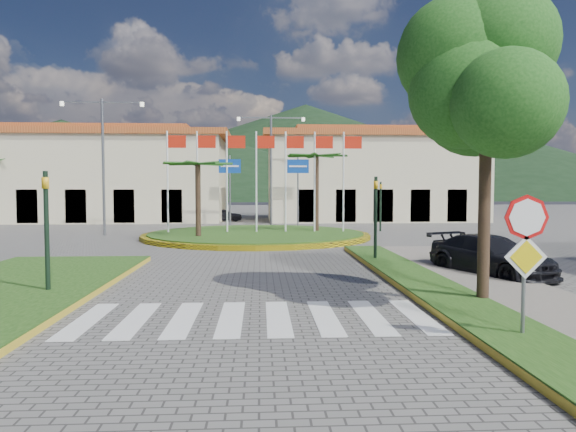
{
  "coord_description": "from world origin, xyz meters",
  "views": [
    {
      "loc": [
        0.23,
        -6.79,
        2.75
      ],
      "look_at": [
        1.03,
        8.0,
        1.96
      ],
      "focal_mm": 32.0,
      "sensor_mm": 36.0,
      "label": 1
    }
  ],
  "objects": [
    {
      "name": "ground",
      "position": [
        0.0,
        0.0,
        0.0
      ],
      "size": [
        160.0,
        160.0,
        0.0
      ],
      "primitive_type": "plane",
      "color": "#605D5B",
      "rests_on": "ground"
    },
    {
      "name": "verge_right",
      "position": [
        4.8,
        2.0,
        0.09
      ],
      "size": [
        1.6,
        28.0,
        0.18
      ],
      "primitive_type": "cube",
      "color": "#1C4313",
      "rests_on": "ground"
    },
    {
      "name": "crosswalk",
      "position": [
        0.0,
        4.0,
        0.01
      ],
      "size": [
        8.0,
        3.0,
        0.01
      ],
      "primitive_type": "cube",
      "color": "silver",
      "rests_on": "ground"
    },
    {
      "name": "roundabout_island",
      "position": [
        0.0,
        22.0,
        0.18
      ],
      "size": [
        12.7,
        12.7,
        6.0
      ],
      "color": "yellow",
      "rests_on": "ground"
    },
    {
      "name": "stop_sign",
      "position": [
        4.9,
        1.96,
        1.79
      ],
      "size": [
        0.8,
        0.11,
        2.65
      ],
      "color": "slate",
      "rests_on": "ground"
    },
    {
      "name": "deciduous_tree",
      "position": [
        5.5,
        5.0,
        5.18
      ],
      "size": [
        3.6,
        3.6,
        6.8
      ],
      "color": "black",
      "rests_on": "ground"
    },
    {
      "name": "traffic_light_left",
      "position": [
        -5.2,
        6.5,
        1.94
      ],
      "size": [
        0.15,
        0.18,
        3.2
      ],
      "color": "black",
      "rests_on": "ground"
    },
    {
      "name": "traffic_light_right",
      "position": [
        4.5,
        12.0,
        1.94
      ],
      "size": [
        0.15,
        0.18,
        3.2
      ],
      "color": "black",
      "rests_on": "ground"
    },
    {
      "name": "traffic_light_far",
      "position": [
        8.0,
        26.0,
        1.94
      ],
      "size": [
        0.18,
        0.15,
        3.2
      ],
      "color": "black",
      "rests_on": "ground"
    },
    {
      "name": "direction_sign_west",
      "position": [
        -2.0,
        30.97,
        3.53
      ],
      "size": [
        1.6,
        0.14,
        5.2
      ],
      "color": "slate",
      "rests_on": "ground"
    },
    {
      "name": "direction_sign_east",
      "position": [
        3.0,
        30.97,
        3.53
      ],
      "size": [
        1.6,
        0.14,
        5.2
      ],
      "color": "slate",
      "rests_on": "ground"
    },
    {
      "name": "street_lamp_centre",
      "position": [
        1.0,
        30.0,
        4.5
      ],
      "size": [
        4.8,
        0.16,
        8.0
      ],
      "color": "slate",
      "rests_on": "ground"
    },
    {
      "name": "street_lamp_west",
      "position": [
        -9.0,
        24.0,
        4.5
      ],
      "size": [
        4.8,
        0.16,
        8.0
      ],
      "color": "slate",
      "rests_on": "ground"
    },
    {
      "name": "building_left",
      "position": [
        -14.0,
        38.0,
        3.9
      ],
      "size": [
        23.32,
        9.54,
        8.05
      ],
      "color": "beige",
      "rests_on": "ground"
    },
    {
      "name": "building_right",
      "position": [
        10.0,
        38.0,
        3.9
      ],
      "size": [
        19.08,
        9.54,
        8.05
      ],
      "color": "beige",
      "rests_on": "ground"
    },
    {
      "name": "hill_far_west",
      "position": [
        -55.0,
        140.0,
        11.0
      ],
      "size": [
        140.0,
        140.0,
        22.0
      ],
      "primitive_type": "cone",
      "color": "black",
      "rests_on": "ground"
    },
    {
      "name": "hill_far_mid",
      "position": [
        15.0,
        160.0,
        15.0
      ],
      "size": [
        180.0,
        180.0,
        30.0
      ],
      "primitive_type": "cone",
      "color": "black",
      "rests_on": "ground"
    },
    {
      "name": "hill_far_east",
      "position": [
        70.0,
        135.0,
        9.0
      ],
      "size": [
        120.0,
        120.0,
        18.0
      ],
      "primitive_type": "cone",
      "color": "black",
      "rests_on": "ground"
    },
    {
      "name": "hill_near_back",
      "position": [
        -10.0,
        130.0,
        8.0
      ],
      "size": [
        110.0,
        110.0,
        16.0
      ],
      "primitive_type": "cone",
      "color": "black",
      "rests_on": "ground"
    },
    {
      "name": "white_van",
      "position": [
        -8.16,
        36.51,
        0.63
      ],
      "size": [
        4.98,
        3.48,
        1.26
      ],
      "primitive_type": "imported",
      "rotation": [
        0.0,
        0.0,
        1.91
      ],
      "color": "white",
      "rests_on": "ground"
    },
    {
      "name": "car_dark_a",
      "position": [
        -2.93,
        36.71,
        0.54
      ],
      "size": [
        3.32,
        1.66,
        1.09
      ],
      "primitive_type": "imported",
      "rotation": [
        0.0,
        0.0,
        1.69
      ],
      "color": "black",
      "rests_on": "ground"
    },
    {
      "name": "car_dark_b",
      "position": [
        5.44,
        36.52,
        0.67
      ],
      "size": [
        4.19,
        1.79,
        1.34
      ],
      "primitive_type": "imported",
      "rotation": [
        0.0,
        0.0,
        1.48
      ],
      "color": "black",
      "rests_on": "ground"
    },
    {
      "name": "car_side_right",
      "position": [
        7.5,
        8.94,
        0.64
      ],
      "size": [
        3.28,
        4.76,
        1.28
      ],
      "primitive_type": "imported",
      "rotation": [
        0.0,
        0.0,
        0.37
      ],
      "color": "black",
      "rests_on": "ground"
    }
  ]
}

